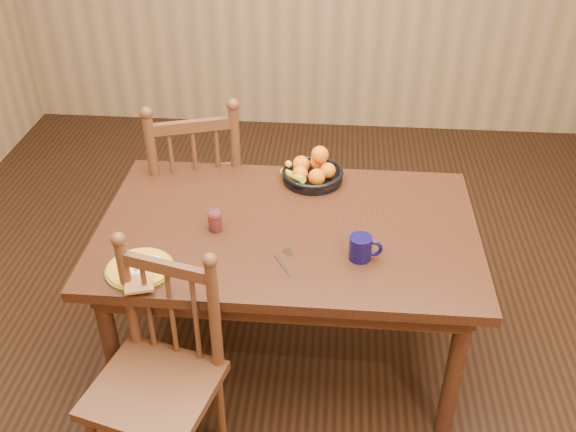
# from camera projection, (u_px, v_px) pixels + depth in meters

# --- Properties ---
(room) EXTENTS (4.52, 5.02, 2.72)m
(room) POSITION_uv_depth(u_px,v_px,m) (288.00, 94.00, 2.38)
(room) COLOR black
(room) RESTS_ON ground
(dining_table) EXTENTS (1.60, 1.00, 0.75)m
(dining_table) POSITION_uv_depth(u_px,v_px,m) (288.00, 242.00, 2.77)
(dining_table) COLOR black
(dining_table) RESTS_ON ground
(chair_far) EXTENTS (0.60, 0.59, 1.07)m
(chair_far) POSITION_uv_depth(u_px,v_px,m) (196.00, 192.00, 3.37)
(chair_far) COLOR #492715
(chair_far) RESTS_ON ground
(chair_near) EXTENTS (0.53, 0.52, 0.96)m
(chair_near) POSITION_uv_depth(u_px,v_px,m) (158.00, 378.00, 2.39)
(chair_near) COLOR #492715
(chair_near) RESTS_ON ground
(breakfast_plate) EXTENTS (0.26, 0.30, 0.04)m
(breakfast_plate) POSITION_uv_depth(u_px,v_px,m) (140.00, 269.00, 2.46)
(breakfast_plate) COLOR #59601E
(breakfast_plate) RESTS_ON dining_table
(fork) EXTENTS (0.08, 0.18, 0.00)m
(fork) POSITION_uv_depth(u_px,v_px,m) (285.00, 261.00, 2.51)
(fork) COLOR silver
(fork) RESTS_ON dining_table
(spoon) EXTENTS (0.07, 0.15, 0.01)m
(spoon) POSITION_uv_depth(u_px,v_px,m) (154.00, 259.00, 2.52)
(spoon) COLOR silver
(spoon) RESTS_ON dining_table
(coffee_mug) EXTENTS (0.13, 0.09, 0.10)m
(coffee_mug) POSITION_uv_depth(u_px,v_px,m) (362.00, 248.00, 2.51)
(coffee_mug) COLOR #0D0934
(coffee_mug) RESTS_ON dining_table
(juice_glass) EXTENTS (0.06, 0.06, 0.09)m
(juice_glass) POSITION_uv_depth(u_px,v_px,m) (215.00, 221.00, 2.67)
(juice_glass) COLOR silver
(juice_glass) RESTS_ON dining_table
(fruit_bowl) EXTENTS (0.29, 0.29, 0.17)m
(fruit_bowl) POSITION_uv_depth(u_px,v_px,m) (312.00, 171.00, 3.00)
(fruit_bowl) COLOR black
(fruit_bowl) RESTS_ON dining_table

